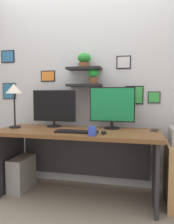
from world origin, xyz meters
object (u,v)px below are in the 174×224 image
object	(u,v)px
coffee_mug	(92,131)
monitor_right	(112,107)
desk_lamp	(14,92)
computer_mouse	(104,132)
desk	(79,147)
keyboard	(77,132)
computer_tower_left	(22,173)
monitor_left	(54,108)
cell_phone	(155,130)

from	to	relation	value
coffee_mug	monitor_right	bearing A→B (deg)	75.73
monitor_right	desk_lamp	size ratio (longest dim) A/B	1.00
desk_lamp	computer_mouse	bearing A→B (deg)	-8.07
desk	computer_mouse	bearing A→B (deg)	-32.53
desk	keyboard	world-z (taller)	keyboard
computer_tower_left	desk	bearing A→B (deg)	3.11
coffee_mug	computer_tower_left	distance (m)	1.14
coffee_mug	computer_tower_left	world-z (taller)	coffee_mug
computer_tower_left	monitor_right	bearing A→B (deg)	10.65
desk_lamp	coffee_mug	size ratio (longest dim) A/B	5.76
desk	monitor_left	xyz separation A→B (m)	(-0.36, 0.16, 0.44)
monitor_left	keyboard	xyz separation A→B (m)	(0.39, -0.36, -0.22)
monitor_right	keyboard	bearing A→B (deg)	-131.84
cell_phone	coffee_mug	size ratio (longest dim) A/B	1.56
desk	cell_phone	world-z (taller)	cell_phone
desk_lamp	computer_tower_left	xyz separation A→B (m)	(0.07, 0.01, -0.97)
monitor_left	cell_phone	world-z (taller)	monitor_left
monitor_right	computer_tower_left	xyz separation A→B (m)	(-1.05, -0.20, -0.81)
monitor_left	monitor_right	distance (m)	0.71
computer_mouse	desk_lamp	size ratio (longest dim) A/B	0.17
computer_mouse	cell_phone	xyz separation A→B (m)	(0.51, 0.33, -0.01)
monitor_left	computer_tower_left	xyz separation A→B (m)	(-0.34, -0.20, -0.79)
keyboard	cell_phone	xyz separation A→B (m)	(0.79, 0.32, -0.01)
monitor_right	keyboard	size ratio (longest dim) A/B	1.18
computer_tower_left	keyboard	bearing A→B (deg)	-12.31
monitor_left	cell_phone	xyz separation A→B (m)	(1.18, -0.04, -0.23)
desk_lamp	keyboard	bearing A→B (deg)	-10.45
desk	coffee_mug	xyz separation A→B (m)	(0.23, -0.33, 0.25)
keyboard	cell_phone	bearing A→B (deg)	22.00
monitor_right	computer_mouse	xyz separation A→B (m)	(-0.03, -0.37, -0.24)
cell_phone	computer_tower_left	size ratio (longest dim) A/B	0.35
monitor_left	computer_mouse	distance (m)	0.80
desk	monitor_right	xyz separation A→B (m)	(0.36, 0.16, 0.46)
coffee_mug	computer_tower_left	bearing A→B (deg)	162.58
monitor_right	computer_mouse	size ratio (longest dim) A/B	5.77
desk	coffee_mug	size ratio (longest dim) A/B	19.93
monitor_right	computer_tower_left	distance (m)	1.34
monitor_left	computer_mouse	bearing A→B (deg)	-28.35
monitor_left	monitor_right	xyz separation A→B (m)	(0.71, -0.00, 0.02)
monitor_left	coffee_mug	distance (m)	0.79
cell_phone	computer_tower_left	distance (m)	1.63
monitor_left	monitor_right	size ratio (longest dim) A/B	1.05
desk_lamp	computer_tower_left	size ratio (longest dim) A/B	1.30
desk	keyboard	xyz separation A→B (m)	(0.03, -0.20, 0.21)
keyboard	computer_tower_left	distance (m)	0.94
desk_lamp	cell_phone	bearing A→B (deg)	6.19
cell_phone	coffee_mug	distance (m)	0.75
desk	monitor_left	bearing A→B (deg)	155.72
keyboard	cell_phone	size ratio (longest dim) A/B	3.14
monitor_right	cell_phone	bearing A→B (deg)	-4.56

